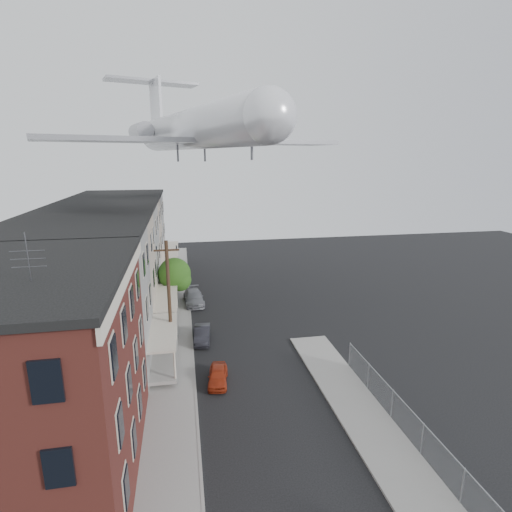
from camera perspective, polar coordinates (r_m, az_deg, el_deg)
The scene contains 17 objects.
sidewalk_left at distance 37.45m, azimuth -11.55°, elevation -9.45°, with size 3.00×62.00×0.12m, color gray.
sidewalk_right at distance 24.16m, azimuth 17.75°, elevation -24.31°, with size 3.00×26.00×0.12m, color gray.
curb_left at distance 37.43m, azimuth -9.30°, elevation -9.34°, with size 0.15×62.00×0.14m, color gray.
curb_right at distance 23.60m, azimuth 14.32°, elevation -25.07°, with size 0.15×26.00×0.14m, color gray.
corner_building at distance 21.30m, azimuth -31.25°, elevation -15.05°, with size 10.31×12.30×12.15m.
row_house_a at distance 29.58m, azimuth -24.90°, elevation -6.41°, with size 11.98×7.00×10.30m.
row_house_b at distance 36.07m, azimuth -22.27°, elevation -2.60°, with size 11.98×7.00×10.30m.
row_house_c at distance 42.71m, azimuth -20.47°, elevation 0.04°, with size 11.98×7.00×10.30m.
row_house_d at distance 49.46m, azimuth -19.15°, elevation 1.96°, with size 11.98×7.00×10.30m.
row_house_e at distance 56.27m, azimuth -18.15°, elevation 3.42°, with size 11.98×7.00×10.30m.
chainlink_fence at distance 23.60m, azimuth 22.65°, elevation -22.96°, with size 0.06×18.06×1.90m.
utility_pole at distance 30.18m, azimuth -12.30°, elevation -5.90°, with size 1.80×0.26×9.00m.
street_tree at distance 39.99m, azimuth -11.39°, elevation -2.75°, with size 3.22×3.20×5.20m.
car_near at distance 28.01m, azimuth -5.47°, elevation -16.64°, with size 1.26×3.14×1.07m, color #A73015.
car_mid at distance 33.74m, azimuth -7.70°, elevation -11.01°, with size 1.25×3.57×1.18m, color black.
car_far at distance 41.89m, azimuth -8.89°, elevation -5.86°, with size 1.88×4.63×1.34m, color slate.
airplane at distance 39.79m, azimuth -9.12°, elevation 17.51°, with size 27.48×31.44×9.11m.
Camera 1 is at (-4.38, -10.41, 14.78)m, focal length 28.00 mm.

